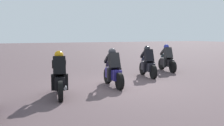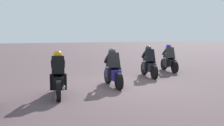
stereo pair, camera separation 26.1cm
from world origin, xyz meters
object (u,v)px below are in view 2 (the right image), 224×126
rider_lane_c (113,71)px  rider_lane_d (58,77)px  rider_lane_b (149,64)px  rider_lane_a (169,60)px

rider_lane_c → rider_lane_d: size_ratio=1.01×
rider_lane_c → rider_lane_d: bearing=113.6°
rider_lane_b → rider_lane_c: size_ratio=0.99×
rider_lane_a → rider_lane_c: 5.33m
rider_lane_b → rider_lane_c: bearing=131.3°
rider_lane_c → rider_lane_d: same height
rider_lane_c → rider_lane_d: 2.43m
rider_lane_b → rider_lane_d: 5.37m
rider_lane_b → rider_lane_d: size_ratio=1.00×
rider_lane_a → rider_lane_b: 2.36m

